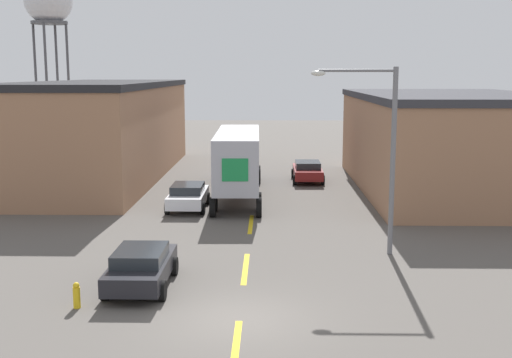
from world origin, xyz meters
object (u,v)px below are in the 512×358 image
Objects in this scene: fire_hydrant at (77,295)px; parked_car_right_far at (308,171)px; semi_truck at (239,157)px; parked_car_left_far at (188,196)px; parked_car_left_near at (141,266)px; street_lamp at (382,144)px; water_tower at (48,3)px.

parked_car_right_far is at bearing 70.14° from fire_hydrant.
semi_truck reaches higher than parked_car_left_far.
fire_hydrant is (-1.62, -1.98, -0.33)m from parked_car_left_near.
semi_truck is 3.09× the size of parked_car_left_far.
street_lamp is at bearing 31.17° from fire_hydrant.
parked_car_left_far is (-2.52, -3.71, -1.59)m from semi_truck.
fire_hydrant is at bearing -129.28° from parked_car_left_near.
parked_car_left_near reaches higher than fire_hydrant.
parked_car_left_far is 12.58m from street_lamp.
water_tower is at bearing 121.40° from street_lamp.
parked_car_right_far is 17.72m from street_lamp.
street_lamp is at bearing 26.11° from parked_car_left_near.
semi_truck is 6.96m from parked_car_right_far.
parked_car_left_far is 5.18× the size of fire_hydrant.
street_lamp is (6.16, -12.04, 2.09)m from semi_truck.
water_tower reaches higher than parked_car_right_far.
parked_car_left_far is 11.25m from parked_car_right_far.
street_lamp is (1.82, -17.24, 3.68)m from parked_car_right_far.
street_lamp is at bearing -83.97° from parked_car_right_far.
parked_car_left_far is at bearing 83.67° from fire_hydrant.
parked_car_left_near is at bearing 50.72° from fire_hydrant.
semi_truck is 13.68m from street_lamp.
parked_car_left_far and parked_car_right_far have the same top height.
parked_car_left_far is 45.60m from water_tower.
parked_car_left_far is 1.00× the size of parked_car_right_far.
fire_hydrant is at bearing -148.83° from street_lamp.
parked_car_left_far is 0.24× the size of water_tower.
parked_car_left_far is at bearing -125.34° from semi_truck.
parked_car_left_far is 12.58m from parked_car_left_near.
parked_car_right_far is 5.18× the size of fire_hydrant.
water_tower is (-19.93, 38.56, 13.99)m from parked_car_left_far.
parked_car_left_far is at bearing 136.20° from street_lamp.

